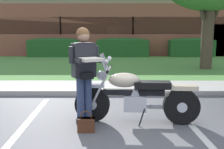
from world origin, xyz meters
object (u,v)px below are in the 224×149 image
object	(u,v)px
hedge_center_right	(193,47)
brick_building	(129,28)
handbag	(87,123)
hedge_left	(55,47)
motorcycle	(142,96)
hedge_center_left	(124,47)
rider_person	(86,69)

from	to	relation	value
hedge_center_right	brick_building	xyz separation A→B (m)	(-3.66, 6.37, 1.27)
handbag	brick_building	distance (m)	19.30
handbag	hedge_left	bearing A→B (deg)	104.33
motorcycle	hedge_center_left	xyz separation A→B (m)	(0.15, 12.29, 0.16)
handbag	hedge_center_left	bearing A→B (deg)	85.11
rider_person	brick_building	size ratio (longest dim) A/B	0.06
hedge_center_right	motorcycle	bearing A→B (deg)	-110.11
handbag	brick_building	bearing A→B (deg)	84.66
motorcycle	handbag	size ratio (longest dim) A/B	6.23
rider_person	hedge_center_right	xyz separation A→B (m)	(5.49, 12.43, -0.36)
handbag	hedge_left	world-z (taller)	hedge_left
rider_person	hedge_center_left	bearing A→B (deg)	84.75
hedge_center_left	brick_building	xyz separation A→B (m)	(0.70, 6.37, 1.27)
hedge_left	hedge_center_left	world-z (taller)	same
handbag	hedge_center_right	distance (m)	13.88
hedge_center_left	hedge_center_right	xyz separation A→B (m)	(4.35, 0.00, -0.00)
motorcycle	rider_person	size ratio (longest dim) A/B	1.32
motorcycle	handbag	world-z (taller)	motorcycle
handbag	brick_building	world-z (taller)	brick_building
motorcycle	brick_building	size ratio (longest dim) A/B	0.08
handbag	hedge_left	xyz separation A→B (m)	(-3.26, 12.76, 0.51)
hedge_center_left	brick_building	world-z (taller)	brick_building
rider_person	hedge_center_left	xyz separation A→B (m)	(1.14, 12.43, -0.36)
hedge_center_right	brick_building	size ratio (longest dim) A/B	0.10
hedge_center_left	hedge_center_right	world-z (taller)	same
rider_person	handbag	bearing A→B (deg)	-81.50
motorcycle	hedge_left	distance (m)	12.99
brick_building	handbag	bearing A→B (deg)	-95.34
hedge_center_right	brick_building	world-z (taller)	brick_building
rider_person	hedge_center_left	size ratio (longest dim) A/B	0.52
handbag	hedge_left	size ratio (longest dim) A/B	0.11
motorcycle	hedge_center_left	world-z (taller)	motorcycle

